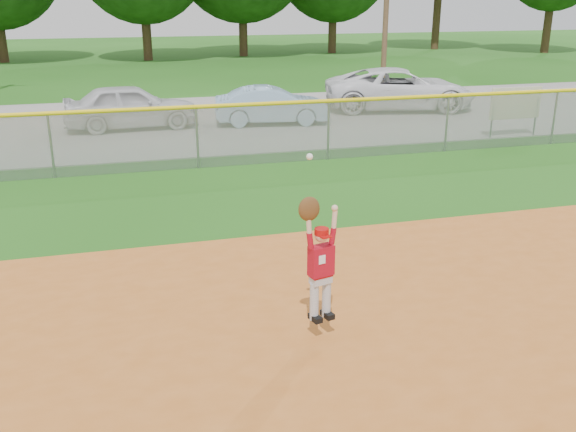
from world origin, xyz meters
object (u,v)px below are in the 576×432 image
Objects in this scene: car_white_a at (131,106)px; ballplayer at (319,259)px; car_white_b at (400,89)px; sponsor_sign at (515,104)px; car_blue at (272,105)px.

ballplayer is at bearing -175.75° from car_white_a.
ballplayer reaches higher than car_white_a.
car_white_b is 3.22× the size of sponsor_sign.
car_blue is (4.40, -0.47, -0.09)m from car_white_a.
ballplayer is (-7.83, -14.75, 0.30)m from car_white_b.
car_white_b is (5.11, 1.38, 0.14)m from car_blue.
car_white_b reaches higher than sponsor_sign.
car_blue is 0.68× the size of car_white_b.
sponsor_sign is at bearing -153.07° from car_white_b.
car_white_a is 13.94m from ballplayer.
ballplayer is (-2.72, -13.37, 0.44)m from car_blue.
car_blue is 13.65m from ballplayer.
ballplayer is at bearing -133.49° from sponsor_sign.
car_blue is 7.43m from sponsor_sign.
car_white_a is 2.45× the size of sponsor_sign.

